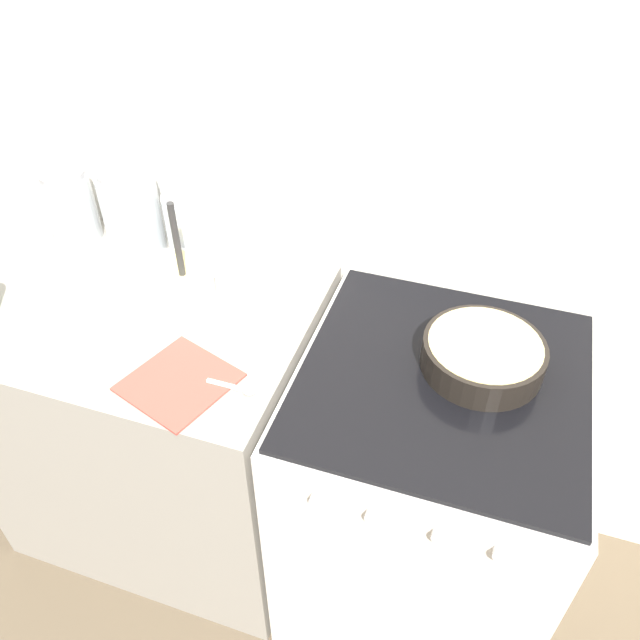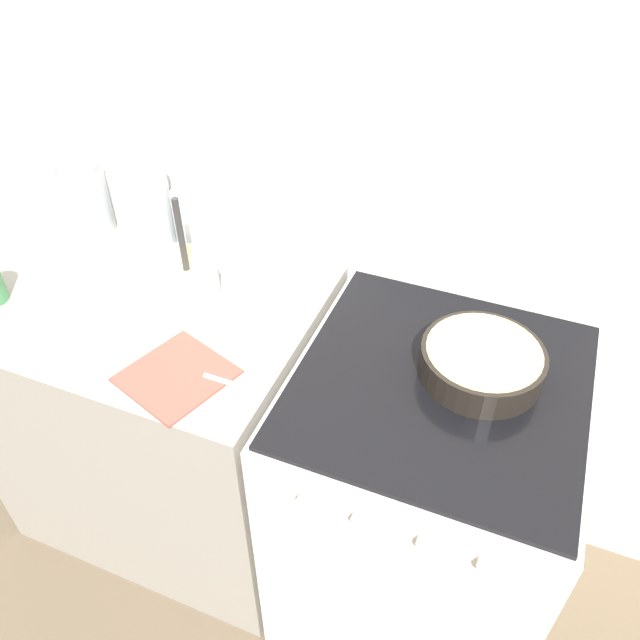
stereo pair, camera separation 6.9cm
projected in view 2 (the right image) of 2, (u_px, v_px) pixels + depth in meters
name	position (u px, v px, depth m)	size (l,w,h in m)	color
ground_plane	(260.00, 637.00, 1.81)	(12.00, 12.00, 0.00)	brown
wall_back	(356.00, 153.00, 1.52)	(4.77, 0.05, 2.40)	white
countertop_cabinet	(169.00, 412.00, 1.88)	(0.88, 0.67, 0.88)	#9E998E
stove	(421.00, 496.00, 1.66)	(0.65, 0.68, 0.88)	white
mixing_bowl	(177.00, 282.00, 1.54)	(0.21, 0.21, 0.31)	white
baking_pan	(482.00, 361.00, 1.37)	(0.27, 0.27, 0.07)	black
storage_jar_left	(86.00, 202.00, 1.79)	(0.14, 0.14, 0.21)	silver
storage_jar_middle	(144.00, 211.00, 1.73)	(0.15, 0.15, 0.24)	silver
storage_jar_right	(208.00, 228.00, 1.67)	(0.17, 0.17, 0.23)	silver
recipe_page	(177.00, 375.00, 1.38)	(0.27, 0.27, 0.01)	#CC4C3F
measuring_spoon	(240.00, 383.00, 1.35)	(0.12, 0.04, 0.04)	white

